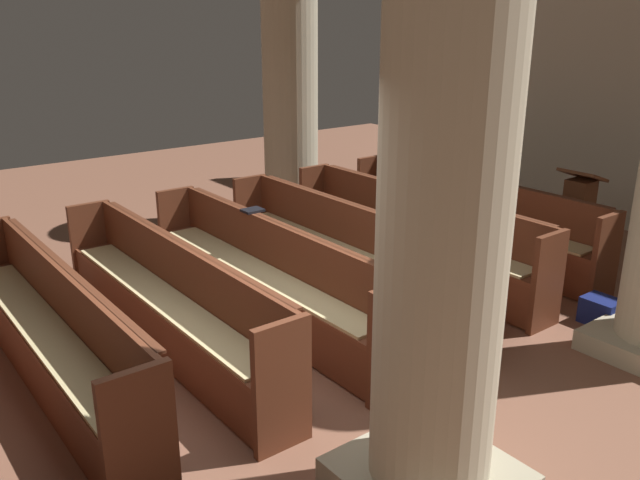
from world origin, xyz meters
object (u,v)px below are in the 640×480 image
(kneeler_box_navy, at_px, (601,311))
(lectern, at_px, (577,221))
(pew_row_5, at_px, (49,327))
(pew_row_3, at_px, (263,270))
(pew_row_0, at_px, (469,216))
(pillar_far_side, at_px, (290,82))
(pew_row_2, at_px, (343,249))
(pillar_aisle_rear, at_px, (446,188))
(hymn_book, at_px, (253,210))
(pew_row_4, at_px, (167,296))
(pew_row_1, at_px, (411,231))

(kneeler_box_navy, bearing_deg, lectern, 129.76)
(pew_row_5, height_order, lectern, lectern)
(pew_row_3, height_order, lectern, lectern)
(pew_row_0, xyz_separation_m, kneeler_box_navy, (2.03, -0.47, -0.38))
(kneeler_box_navy, bearing_deg, pillar_far_side, -176.40)
(pew_row_2, xyz_separation_m, pillar_far_side, (-2.61, 1.20, 1.41))
(lectern, bearing_deg, pillar_aisle_rear, -67.60)
(pillar_far_side, relative_size, kneeler_box_navy, 11.16)
(pew_row_2, distance_m, pew_row_5, 2.94)
(pillar_aisle_rear, bearing_deg, hymn_book, 166.62)
(pew_row_4, height_order, lectern, lectern)
(pew_row_0, xyz_separation_m, pew_row_5, (0.00, -4.90, 0.00))
(pillar_aisle_rear, bearing_deg, pew_row_3, 168.27)
(pew_row_1, xyz_separation_m, pew_row_4, (0.00, -2.94, 0.00))
(pew_row_0, bearing_deg, pew_row_5, -90.00)
(pew_row_4, height_order, pillar_far_side, pillar_far_side)
(pew_row_2, height_order, lectern, lectern)
(pew_row_1, height_order, pew_row_3, same)
(pew_row_4, bearing_deg, pillar_far_side, 129.57)
(pew_row_3, xyz_separation_m, pillar_far_side, (-2.61, 2.18, 1.41))
(pew_row_5, bearing_deg, hymn_book, 102.24)
(pew_row_1, xyz_separation_m, kneeler_box_navy, (2.03, 0.51, -0.38))
(pew_row_1, relative_size, hymn_book, 17.94)
(pew_row_4, xyz_separation_m, pillar_far_side, (-2.61, 3.16, 1.41))
(pew_row_0, relative_size, pew_row_4, 1.00)
(pew_row_1, height_order, lectern, lectern)
(pillar_far_side, xyz_separation_m, hymn_book, (2.14, -1.98, -0.97))
(pew_row_4, relative_size, pillar_aisle_rear, 0.97)
(pillar_far_side, relative_size, hymn_book, 18.48)
(hymn_book, bearing_deg, kneeler_box_navy, 42.41)
(pillar_far_side, distance_m, kneeler_box_navy, 4.98)
(pew_row_1, bearing_deg, hymn_book, -104.80)
(pillar_aisle_rear, bearing_deg, pew_row_5, -152.12)
(pew_row_2, height_order, kneeler_box_navy, pew_row_2)
(pew_row_3, relative_size, hymn_book, 17.94)
(pew_row_3, bearing_deg, pew_row_2, 90.00)
(pillar_far_side, bearing_deg, pew_row_5, -57.76)
(pew_row_2, bearing_deg, pew_row_4, -90.00)
(pew_row_1, distance_m, pew_row_3, 1.96)
(pew_row_0, distance_m, kneeler_box_navy, 2.11)
(pew_row_0, distance_m, pew_row_2, 1.96)
(pew_row_2, distance_m, pew_row_3, 0.98)
(pew_row_5, bearing_deg, pew_row_1, 90.00)
(pew_row_3, distance_m, pillar_far_side, 3.68)
(pew_row_3, distance_m, kneeler_box_navy, 3.22)
(pew_row_2, height_order, pew_row_5, same)
(lectern, relative_size, kneeler_box_navy, 3.27)
(lectern, bearing_deg, pew_row_2, -105.39)
(pew_row_2, bearing_deg, lectern, 74.61)
(pillar_far_side, bearing_deg, pew_row_3, -39.85)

